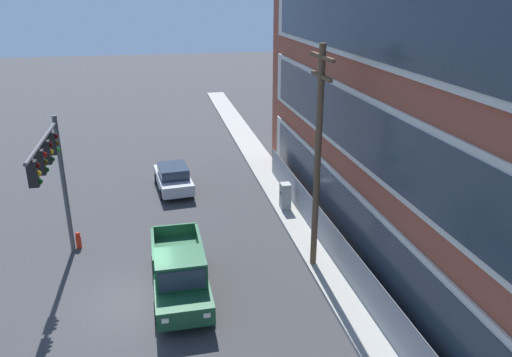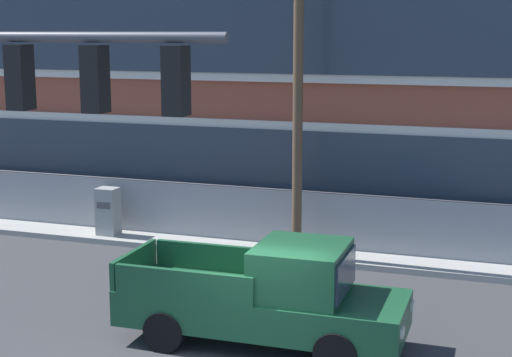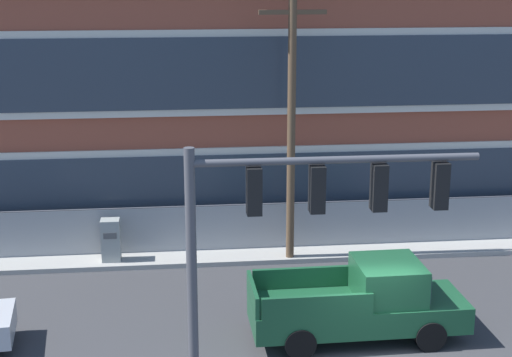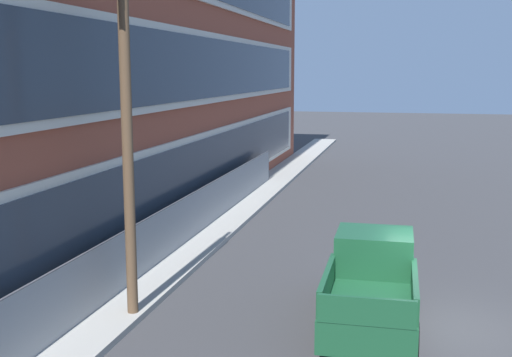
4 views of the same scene
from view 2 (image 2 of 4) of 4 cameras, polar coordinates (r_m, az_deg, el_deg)
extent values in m
cube|color=#9E9B93|center=(21.43, 6.45, -5.58)|extent=(80.00, 1.85, 0.16)
cube|color=gray|center=(21.11, 14.36, -3.92)|extent=(31.10, 0.04, 1.71)
cylinder|color=#4C4C51|center=(20.92, 14.47, -1.65)|extent=(31.10, 0.05, 0.05)
cylinder|color=#4C4C51|center=(11.16, -15.45, 9.89)|extent=(5.43, 0.14, 0.14)
cube|color=black|center=(11.38, -16.80, 7.06)|extent=(0.28, 0.32, 0.90)
cylinder|color=#4B0807|center=(11.51, -16.35, 8.51)|extent=(0.04, 0.18, 0.18)
cylinder|color=gold|center=(11.52, -16.28, 7.12)|extent=(0.04, 0.18, 0.18)
cylinder|color=#0A4011|center=(11.54, -16.20, 5.74)|extent=(0.04, 0.18, 0.18)
cube|color=black|center=(10.73, -11.62, 7.10)|extent=(0.28, 0.32, 0.90)
cylinder|color=red|center=(10.87, -11.19, 8.64)|extent=(0.04, 0.18, 0.18)
cylinder|color=#503E08|center=(10.89, -11.14, 7.16)|extent=(0.04, 0.18, 0.18)
cylinder|color=#0A4011|center=(10.91, -11.09, 5.70)|extent=(0.04, 0.18, 0.18)
cube|color=black|center=(10.18, -5.84, 7.08)|extent=(0.28, 0.32, 0.90)
cylinder|color=#4B0807|center=(10.33, -5.45, 8.69)|extent=(0.04, 0.18, 0.18)
cylinder|color=gold|center=(10.35, -5.42, 7.14)|extent=(0.04, 0.18, 0.18)
cylinder|color=#0A4011|center=(10.37, -5.39, 5.60)|extent=(0.04, 0.18, 0.18)
cube|color=#194C2D|center=(15.49, 0.44, -9.37)|extent=(5.60, 2.07, 0.70)
cube|color=#194C2D|center=(15.01, 3.31, -6.66)|extent=(1.70, 1.85, 0.98)
cube|color=#283342|center=(14.83, 6.53, -6.93)|extent=(0.09, 1.63, 0.73)
cube|color=#194C2D|center=(16.52, -2.74, -5.78)|extent=(2.79, 0.16, 0.56)
cube|color=#194C2D|center=(14.87, -5.31, -7.70)|extent=(2.79, 0.16, 0.56)
cube|color=#194C2D|center=(16.29, -8.86, -6.14)|extent=(0.13, 1.91, 0.56)
cylinder|color=black|center=(16.06, 7.23, -10.04)|extent=(0.80, 0.27, 0.80)
cylinder|color=black|center=(14.40, 5.82, -12.52)|extent=(0.80, 0.27, 0.80)
cylinder|color=black|center=(16.95, -4.07, -8.85)|extent=(0.80, 0.27, 0.80)
cylinder|color=black|center=(15.39, -6.67, -10.97)|extent=(0.80, 0.27, 0.80)
cube|color=white|center=(15.55, 11.28, -9.09)|extent=(0.06, 0.24, 0.16)
cube|color=white|center=(14.26, 10.59, -10.92)|extent=(0.06, 0.24, 0.16)
cylinder|color=brown|center=(20.28, 3.07, 6.67)|extent=(0.26, 0.26, 9.29)
cube|color=#939993|center=(23.40, -10.70, -2.55)|extent=(0.60, 0.51, 1.55)
cube|color=#515151|center=(23.11, -11.05, -1.94)|extent=(0.42, 0.02, 0.20)
camera|label=1|loc=(18.80, 64.59, 20.29)|focal=35.00mm
camera|label=3|loc=(10.87, -100.76, 16.45)|focal=55.00mm
camera|label=4|loc=(23.28, -37.31, 8.25)|focal=45.00mm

